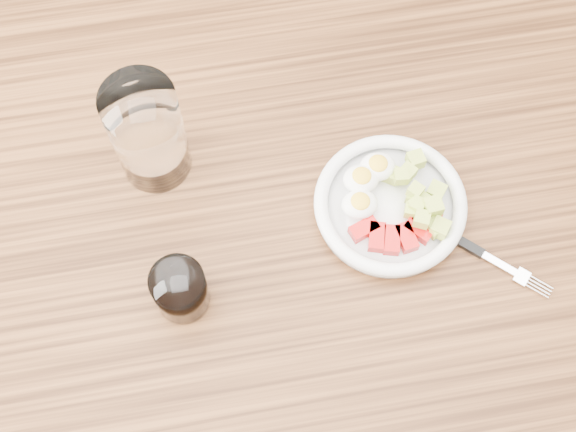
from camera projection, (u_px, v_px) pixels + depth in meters
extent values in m
plane|color=brown|center=(293.00, 364.00, 1.69)|extent=(4.00, 4.00, 0.00)
cube|color=brown|center=(297.00, 237.00, 1.00)|extent=(1.50, 0.90, 0.04)
cylinder|color=white|center=(389.00, 208.00, 0.99)|extent=(0.18, 0.18, 0.01)
torus|color=white|center=(391.00, 204.00, 0.97)|extent=(0.19, 0.19, 0.02)
cube|color=#B80D0B|center=(364.00, 229.00, 0.96)|extent=(0.04, 0.03, 0.02)
cube|color=#B80D0B|center=(377.00, 237.00, 0.96)|extent=(0.03, 0.04, 0.02)
cube|color=#B80D0B|center=(392.00, 240.00, 0.96)|extent=(0.03, 0.04, 0.02)
cube|color=#B80D0B|center=(406.00, 238.00, 0.96)|extent=(0.02, 0.04, 0.02)
cube|color=#B80D0B|center=(419.00, 230.00, 0.96)|extent=(0.04, 0.04, 0.02)
cube|color=#B80D0B|center=(427.00, 219.00, 0.97)|extent=(0.04, 0.03, 0.02)
ellipsoid|color=white|center=(361.00, 179.00, 0.98)|extent=(0.04, 0.04, 0.02)
ellipsoid|color=yellow|center=(362.00, 176.00, 0.97)|extent=(0.02, 0.02, 0.01)
ellipsoid|color=white|center=(377.00, 167.00, 0.98)|extent=(0.04, 0.04, 0.02)
ellipsoid|color=yellow|center=(378.00, 163.00, 0.97)|extent=(0.02, 0.02, 0.01)
ellipsoid|color=white|center=(360.00, 204.00, 0.96)|extent=(0.04, 0.04, 0.02)
ellipsoid|color=yellow|center=(360.00, 201.00, 0.95)|extent=(0.02, 0.02, 0.01)
cube|color=#B3BD48|center=(417.00, 206.00, 0.96)|extent=(0.02, 0.02, 0.02)
cube|color=#B3BD48|center=(436.00, 228.00, 0.96)|extent=(0.02, 0.02, 0.02)
cube|color=#B3BD48|center=(407.00, 173.00, 0.98)|extent=(0.03, 0.03, 0.02)
cube|color=#B3BD48|center=(401.00, 176.00, 0.97)|extent=(0.02, 0.02, 0.02)
cube|color=#B3BD48|center=(419.00, 201.00, 0.97)|extent=(0.02, 0.02, 0.02)
cube|color=#B3BD48|center=(416.00, 205.00, 0.96)|extent=(0.02, 0.02, 0.02)
cube|color=#B3BD48|center=(413.00, 197.00, 0.98)|extent=(0.02, 0.02, 0.02)
cube|color=#B3BD48|center=(436.00, 192.00, 0.98)|extent=(0.03, 0.03, 0.02)
cube|color=#B3BD48|center=(416.00, 160.00, 0.99)|extent=(0.02, 0.02, 0.02)
cube|color=#B3BD48|center=(433.00, 207.00, 0.95)|extent=(0.02, 0.02, 0.02)
cube|color=#B3BD48|center=(416.00, 191.00, 0.97)|extent=(0.02, 0.02, 0.02)
cube|color=#B3BD48|center=(391.00, 174.00, 0.99)|extent=(0.03, 0.03, 0.02)
cube|color=#B3BD48|center=(422.00, 219.00, 0.95)|extent=(0.02, 0.02, 0.02)
cube|color=#B3BD48|center=(411.00, 210.00, 0.96)|extent=(0.02, 0.02, 0.02)
cube|color=#B3BD48|center=(420.00, 199.00, 0.97)|extent=(0.02, 0.02, 0.02)
cube|color=#B3BD48|center=(440.00, 228.00, 0.95)|extent=(0.03, 0.03, 0.02)
cube|color=#B3BD48|center=(431.00, 217.00, 0.96)|extent=(0.03, 0.03, 0.02)
cube|color=black|center=(452.00, 237.00, 0.97)|extent=(0.07, 0.06, 0.01)
cube|color=silver|center=(501.00, 265.00, 0.96)|extent=(0.04, 0.04, 0.00)
cube|color=silver|center=(522.00, 277.00, 0.95)|extent=(0.02, 0.02, 0.00)
cylinder|color=silver|center=(537.00, 291.00, 0.95)|extent=(0.02, 0.02, 0.00)
cylinder|color=silver|center=(538.00, 288.00, 0.95)|extent=(0.02, 0.02, 0.00)
cylinder|color=silver|center=(540.00, 285.00, 0.95)|extent=(0.02, 0.02, 0.00)
cylinder|color=silver|center=(542.00, 282.00, 0.95)|extent=(0.02, 0.02, 0.00)
cylinder|color=white|center=(148.00, 133.00, 0.94)|extent=(0.09, 0.09, 0.16)
cylinder|color=white|center=(180.00, 290.00, 0.91)|extent=(0.06, 0.06, 0.07)
cylinder|color=black|center=(180.00, 290.00, 0.92)|extent=(0.06, 0.06, 0.06)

